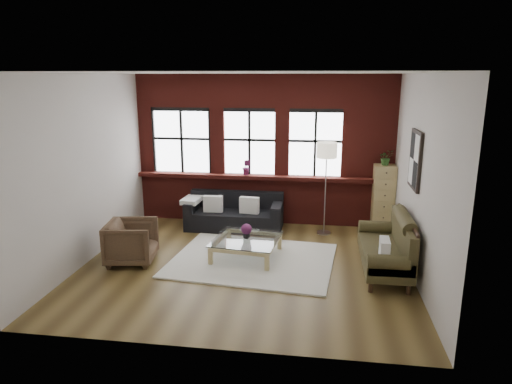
# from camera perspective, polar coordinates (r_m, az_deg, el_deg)

# --- Properties ---
(floor) EXTENTS (5.50, 5.50, 0.00)m
(floor) POSITION_cam_1_polar(r_m,az_deg,el_deg) (7.93, -1.34, -9.13)
(floor) COLOR #503D1D
(floor) RESTS_ON ground
(ceiling) EXTENTS (5.50, 5.50, 0.00)m
(ceiling) POSITION_cam_1_polar(r_m,az_deg,el_deg) (7.27, -1.49, 14.68)
(ceiling) COLOR white
(ceiling) RESTS_ON ground
(wall_back) EXTENTS (5.50, 0.00, 5.50)m
(wall_back) POSITION_cam_1_polar(r_m,az_deg,el_deg) (9.87, 0.97, 5.26)
(wall_back) COLOR beige
(wall_back) RESTS_ON ground
(wall_front) EXTENTS (5.50, 0.00, 5.50)m
(wall_front) POSITION_cam_1_polar(r_m,az_deg,el_deg) (5.07, -6.03, -3.61)
(wall_front) COLOR beige
(wall_front) RESTS_ON ground
(wall_left) EXTENTS (0.00, 5.00, 5.00)m
(wall_left) POSITION_cam_1_polar(r_m,az_deg,el_deg) (8.33, -20.43, 2.67)
(wall_left) COLOR beige
(wall_left) RESTS_ON ground
(wall_right) EXTENTS (0.00, 5.00, 5.00)m
(wall_right) POSITION_cam_1_polar(r_m,az_deg,el_deg) (7.50, 19.80, 1.51)
(wall_right) COLOR beige
(wall_right) RESTS_ON ground
(brick_backwall) EXTENTS (5.50, 0.12, 3.20)m
(brick_backwall) POSITION_cam_1_polar(r_m,az_deg,el_deg) (9.81, 0.93, 5.20)
(brick_backwall) COLOR maroon
(brick_backwall) RESTS_ON floor
(sill_ledge) EXTENTS (5.50, 0.30, 0.08)m
(sill_ledge) POSITION_cam_1_polar(r_m,az_deg,el_deg) (9.83, 0.85, 1.89)
(sill_ledge) COLOR maroon
(sill_ledge) RESTS_ON brick_backwall
(window_left) EXTENTS (1.38, 0.10, 1.50)m
(window_left) POSITION_cam_1_polar(r_m,az_deg,el_deg) (10.18, -9.23, 6.20)
(window_left) COLOR black
(window_left) RESTS_ON brick_backwall
(window_mid) EXTENTS (1.38, 0.10, 1.50)m
(window_mid) POSITION_cam_1_polar(r_m,az_deg,el_deg) (9.84, -0.81, 6.11)
(window_mid) COLOR black
(window_mid) RESTS_ON brick_backwall
(window_right) EXTENTS (1.38, 0.10, 1.50)m
(window_right) POSITION_cam_1_polar(r_m,az_deg,el_deg) (9.73, 7.41, 5.90)
(window_right) COLOR black
(window_right) RESTS_ON brick_backwall
(wall_poster) EXTENTS (0.05, 0.74, 0.94)m
(wall_poster) POSITION_cam_1_polar(r_m,az_deg,el_deg) (7.74, 19.31, 3.81)
(wall_poster) COLOR black
(wall_poster) RESTS_ON wall_right
(shag_rug) EXTENTS (2.97, 2.44, 0.03)m
(shag_rug) POSITION_cam_1_polar(r_m,az_deg,el_deg) (8.10, -0.43, -8.49)
(shag_rug) COLOR beige
(shag_rug) RESTS_ON floor
(dark_sofa) EXTENTS (2.01, 0.81, 0.73)m
(dark_sofa) POSITION_cam_1_polar(r_m,az_deg,el_deg) (9.65, -2.71, -2.50)
(dark_sofa) COLOR black
(dark_sofa) RESTS_ON floor
(pillow_a) EXTENTS (0.41, 0.16, 0.34)m
(pillow_a) POSITION_cam_1_polar(r_m,az_deg,el_deg) (9.59, -5.37, -1.48)
(pillow_a) COLOR silver
(pillow_a) RESTS_ON dark_sofa
(pillow_b) EXTENTS (0.41, 0.19, 0.34)m
(pillow_b) POSITION_cam_1_polar(r_m,az_deg,el_deg) (9.45, -0.84, -1.66)
(pillow_b) COLOR silver
(pillow_b) RESTS_ON dark_sofa
(vintage_settee) EXTENTS (0.81, 1.83, 0.97)m
(vintage_settee) POSITION_cam_1_polar(r_m,az_deg,el_deg) (7.79, 15.77, -6.27)
(vintage_settee) COLOR #3B351B
(vintage_settee) RESTS_ON floor
(pillow_settee) EXTENTS (0.16, 0.39, 0.34)m
(pillow_settee) POSITION_cam_1_polar(r_m,az_deg,el_deg) (7.22, 15.76, -6.99)
(pillow_settee) COLOR silver
(pillow_settee) RESTS_ON vintage_settee
(armchair) EXTENTS (0.92, 0.90, 0.74)m
(armchair) POSITION_cam_1_polar(r_m,az_deg,el_deg) (8.20, -15.29, -6.05)
(armchair) COLOR #443222
(armchair) RESTS_ON floor
(coffee_table) EXTENTS (1.24, 1.24, 0.37)m
(coffee_table) POSITION_cam_1_polar(r_m,az_deg,el_deg) (8.17, -1.19, -7.05)
(coffee_table) COLOR tan
(coffee_table) RESTS_ON shag_rug
(vase) EXTENTS (0.14, 0.14, 0.14)m
(vase) POSITION_cam_1_polar(r_m,az_deg,el_deg) (8.08, -1.20, -5.37)
(vase) COLOR #B2B2B2
(vase) RESTS_ON coffee_table
(flowers) EXTENTS (0.19, 0.19, 0.19)m
(flowers) POSITION_cam_1_polar(r_m,az_deg,el_deg) (8.05, -1.21, -4.66)
(flowers) COLOR #652252
(flowers) RESTS_ON vase
(drawer_chest) EXTENTS (0.43, 0.43, 1.40)m
(drawer_chest) POSITION_cam_1_polar(r_m,az_deg,el_deg) (9.78, 15.60, -0.76)
(drawer_chest) COLOR tan
(drawer_chest) RESTS_ON floor
(potted_plant_top) EXTENTS (0.33, 0.30, 0.31)m
(potted_plant_top) POSITION_cam_1_polar(r_m,az_deg,el_deg) (9.60, 15.94, 4.18)
(potted_plant_top) COLOR #2D5923
(potted_plant_top) RESTS_ON drawer_chest
(floor_lamp) EXTENTS (0.40, 0.40, 2.03)m
(floor_lamp) POSITION_cam_1_polar(r_m,az_deg,el_deg) (9.26, 8.68, 0.82)
(floor_lamp) COLOR #A5A5A8
(floor_lamp) RESTS_ON floor
(sill_plant) EXTENTS (0.22, 0.19, 0.34)m
(sill_plant) POSITION_cam_1_polar(r_m,az_deg,el_deg) (9.80, -1.17, 3.13)
(sill_plant) COLOR #652252
(sill_plant) RESTS_ON sill_ledge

